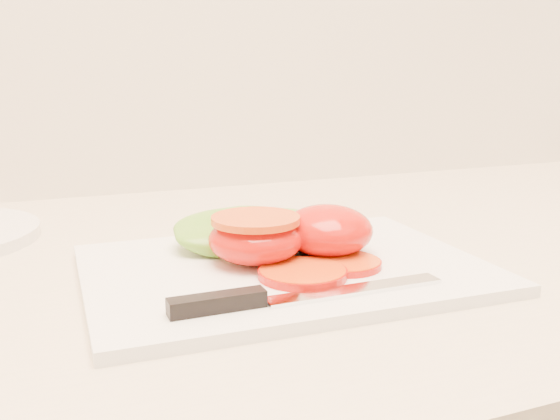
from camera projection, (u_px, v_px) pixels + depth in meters
name	position (u px, v px, depth m)	size (l,w,h in m)	color
cutting_board	(284.00, 269.00, 0.54)	(0.33, 0.24, 0.01)	white
tomato_half_dome	(327.00, 230.00, 0.55)	(0.08, 0.08, 0.04)	red
tomato_half_cut	(256.00, 237.00, 0.53)	(0.08, 0.08, 0.04)	red
tomato_slice_0	(303.00, 273.00, 0.50)	(0.07, 0.07, 0.01)	#DA5E14
tomato_slice_1	(344.00, 263.00, 0.53)	(0.06, 0.06, 0.01)	#DA5E14
lettuce_leaf_0	(245.00, 230.00, 0.59)	(0.14, 0.09, 0.03)	#76A72C
lettuce_leaf_1	(284.00, 227.00, 0.61)	(0.10, 0.07, 0.02)	#76A72C
knife	(274.00, 297.00, 0.44)	(0.21, 0.02, 0.01)	silver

